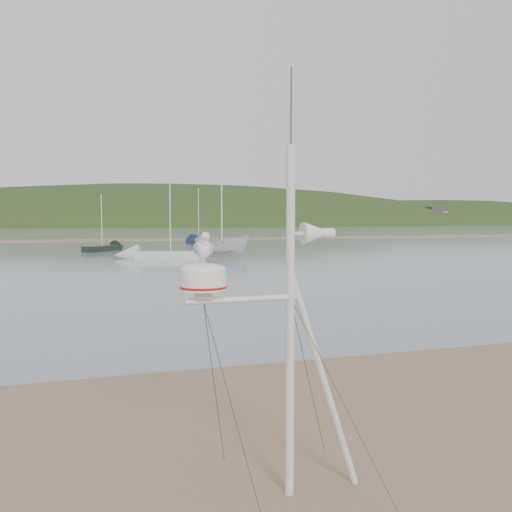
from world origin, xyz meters
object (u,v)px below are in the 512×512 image
object	(u,v)px
sailboat_white_near	(147,255)
sailboat_blue_far	(194,241)
boat_white	(222,229)
mast_rig	(286,397)
sailboat_dark_mid	(111,247)

from	to	relation	value
sailboat_white_near	sailboat_blue_far	bearing A→B (deg)	70.43
boat_white	mast_rig	bearing A→B (deg)	-166.22
mast_rig	sailboat_blue_far	bearing A→B (deg)	79.92
boat_white	sailboat_blue_far	xyz separation A→B (m)	(2.22, 22.44, -1.91)
sailboat_white_near	sailboat_dark_mid	size ratio (longest dim) A/B	1.25
boat_white	sailboat_dark_mid	bearing A→B (deg)	61.10
sailboat_dark_mid	boat_white	bearing A→B (deg)	-55.51
mast_rig	sailboat_dark_mid	xyz separation A→B (m)	(0.22, 46.78, -0.81)
sailboat_white_near	sailboat_blue_far	xyz separation A→B (m)	(7.93, 22.31, -0.00)
mast_rig	sailboat_white_near	size ratio (longest dim) A/B	0.66
sailboat_blue_far	sailboat_dark_mid	xyz separation A→B (m)	(-10.05, -11.03, 0.00)
mast_rig	sailboat_white_near	xyz separation A→B (m)	(2.34, 35.50, -0.81)
boat_white	sailboat_blue_far	size ratio (longest dim) A/B	0.60
sailboat_dark_mid	mast_rig	bearing A→B (deg)	-90.27
boat_white	sailboat_dark_mid	world-z (taller)	sailboat_dark_mid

